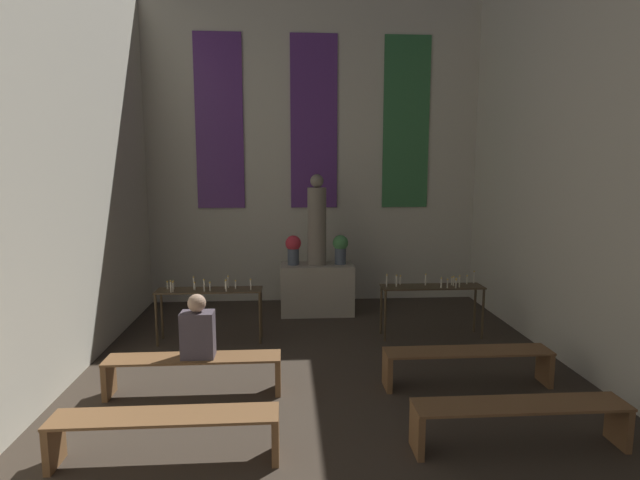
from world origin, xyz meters
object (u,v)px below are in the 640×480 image
object	(u,v)px
pew_third_right	(520,416)
pew_back_left	(194,367)
candle_rack_right	(432,292)
flower_vase_right	(340,248)
pew_back_right	(467,360)
candle_rack_left	(209,296)
pew_third_left	(166,427)
person_seated	(198,330)
statue	(317,223)
altar	(317,289)
flower_vase_left	(293,248)

from	to	relation	value
pew_third_right	pew_back_left	bearing A→B (deg)	157.13
candle_rack_right	flower_vase_right	bearing A→B (deg)	133.04
flower_vase_right	pew_back_right	xyz separation A→B (m)	(1.16, -3.05, -0.84)
candle_rack_left	pew_third_right	xyz separation A→B (m)	(3.20, -3.04, -0.36)
pew_third_right	pew_back_left	world-z (taller)	same
candle_rack_right	pew_third_left	bearing A→B (deg)	-136.51
person_seated	pew_third_left	bearing A→B (deg)	-92.44
statue	pew_back_left	xyz separation A→B (m)	(-1.56, -3.05, -1.27)
flower_vase_right	person_seated	world-z (taller)	flower_vase_right
altar	pew_back_right	size ratio (longest dim) A/B	0.65
candle_rack_right	pew_third_right	distance (m)	3.06
pew_third_right	candle_rack_right	bearing A→B (deg)	88.47
pew_third_left	statue	bearing A→B (deg)	70.31
candle_rack_left	pew_back_right	xyz separation A→B (m)	(3.20, -1.72, -0.36)
statue	flower_vase_right	distance (m)	0.59
flower_vase_right	candle_rack_left	size ratio (longest dim) A/B	0.33
flower_vase_right	person_seated	size ratio (longest dim) A/B	0.71
statue	pew_third_left	xyz separation A→B (m)	(-1.56, -4.36, -1.27)
flower_vase_right	pew_third_left	size ratio (longest dim) A/B	0.26
candle_rack_left	pew_third_right	world-z (taller)	candle_rack_left
flower_vase_left	candle_rack_left	bearing A→B (deg)	-132.97
pew_back_right	person_seated	bearing A→B (deg)	-180.00
candle_rack_right	pew_back_left	xyz separation A→B (m)	(-3.20, -1.72, -0.36)
flower_vase_right	candle_rack_right	xyz separation A→B (m)	(1.24, -1.32, -0.48)
candle_rack_right	pew_back_right	size ratio (longest dim) A/B	0.79
altar	candle_rack_left	xyz separation A→B (m)	(-1.64, -1.33, 0.24)
candle_rack_left	pew_third_right	size ratio (longest dim) A/B	0.79
altar	candle_rack_left	world-z (taller)	candle_rack_left
altar	pew_back_right	distance (m)	3.43
flower_vase_right	pew_third_right	distance (m)	4.59
altar	statue	size ratio (longest dim) A/B	0.81
pew_third_left	person_seated	xyz separation A→B (m)	(0.06, 1.32, 0.43)
statue	candle_rack_left	xyz separation A→B (m)	(-1.64, -1.33, -0.91)
altar	pew_back_right	xyz separation A→B (m)	(1.56, -3.05, -0.12)
pew_back_left	flower_vase_left	bearing A→B (deg)	69.23
candle_rack_left	pew_back_right	size ratio (longest dim) A/B	0.79
flower_vase_left	candle_rack_left	xyz separation A→B (m)	(-1.24, -1.33, -0.48)
statue	pew_third_right	size ratio (longest dim) A/B	0.80
pew_third_right	pew_back_right	world-z (taller)	same
pew_third_left	pew_third_right	distance (m)	3.12
altar	statue	bearing A→B (deg)	90.00
altar	pew_third_right	xyz separation A→B (m)	(1.56, -4.36, -0.12)
flower_vase_right	person_seated	bearing A→B (deg)	-122.10
pew_back_right	altar	bearing A→B (deg)	117.13
flower_vase_left	person_seated	world-z (taller)	flower_vase_left
altar	flower_vase_left	bearing A→B (deg)	180.00
flower_vase_left	candle_rack_right	world-z (taller)	flower_vase_left
altar	flower_vase_left	distance (m)	0.83
statue	altar	bearing A→B (deg)	-90.00
statue	pew_third_left	bearing A→B (deg)	-109.69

